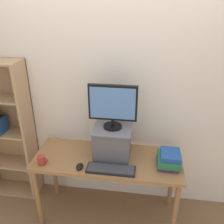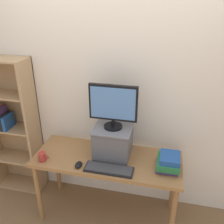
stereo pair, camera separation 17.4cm
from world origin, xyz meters
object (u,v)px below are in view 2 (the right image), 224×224
at_px(desk, 107,165).
at_px(book_stack, 168,162).
at_px(bookshelf_unit, 11,126).
at_px(riser_box, 113,140).
at_px(coffee_mug, 42,157).
at_px(computer_mouse, 78,165).
at_px(keyboard, 109,169).
at_px(computer_monitor, 113,105).

xyz_separation_m(desk, book_stack, (0.59, -0.03, 0.16)).
distance_m(bookshelf_unit, riser_box, 1.28).
bearing_deg(riser_box, desk, -117.33).
relative_size(desk, coffee_mug, 13.68).
bearing_deg(bookshelf_unit, computer_mouse, -23.31).
bearing_deg(computer_mouse, riser_box, 44.66).
distance_m(desk, bookshelf_unit, 1.26).
relative_size(desk, book_stack, 5.60).
relative_size(keyboard, coffee_mug, 4.26).
distance_m(keyboard, book_stack, 0.56).
distance_m(book_stack, coffee_mug, 1.21).
relative_size(desk, computer_mouse, 14.14).
bearing_deg(book_stack, bookshelf_unit, 171.76).
relative_size(riser_box, computer_monitor, 0.81).
height_order(riser_box, computer_monitor, computer_monitor).
relative_size(desk, keyboard, 3.21).
bearing_deg(book_stack, keyboard, -163.71).
xyz_separation_m(bookshelf_unit, coffee_mug, (0.61, -0.42, -0.04)).
relative_size(book_stack, coffee_mug, 2.44).
distance_m(desk, coffee_mug, 0.65).
height_order(keyboard, coffee_mug, coffee_mug).
relative_size(bookshelf_unit, coffee_mug, 15.38).
xyz_separation_m(computer_monitor, coffee_mug, (-0.65, -0.26, -0.50)).
xyz_separation_m(riser_box, computer_mouse, (-0.28, -0.27, -0.14)).
relative_size(bookshelf_unit, computer_mouse, 15.90).
xyz_separation_m(desk, computer_monitor, (0.04, 0.08, 0.64)).
bearing_deg(keyboard, riser_box, 94.42).
distance_m(riser_box, coffee_mug, 0.71).
distance_m(desk, keyboard, 0.22).
distance_m(riser_box, computer_monitor, 0.38).
bearing_deg(computer_monitor, desk, -117.78).
bearing_deg(bookshelf_unit, coffee_mug, -34.28).
bearing_deg(desk, computer_monitor, 62.22).
xyz_separation_m(bookshelf_unit, keyboard, (1.28, -0.42, -0.07)).
distance_m(bookshelf_unit, keyboard, 1.35).
relative_size(bookshelf_unit, riser_box, 4.43).
height_order(computer_monitor, keyboard, computer_monitor).
distance_m(bookshelf_unit, book_stack, 1.84).
bearing_deg(computer_monitor, book_stack, -11.01).
height_order(computer_mouse, coffee_mug, coffee_mug).
bearing_deg(riser_box, book_stack, -11.15).
distance_m(desk, computer_mouse, 0.32).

